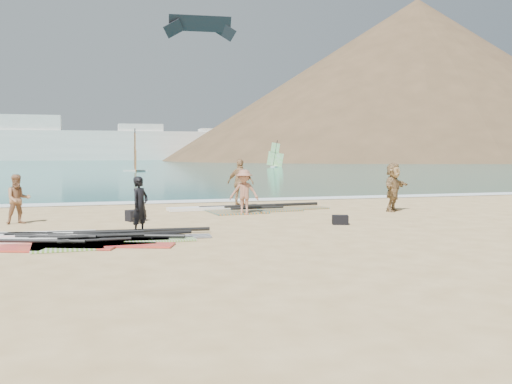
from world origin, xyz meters
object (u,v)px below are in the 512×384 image
object	(u,v)px
rig_grey	(91,236)
rig_green	(75,241)
beachgoer_mid	(244,192)
beachgoer_back	(241,183)
gear_bag_far	(340,220)
rig_red	(38,240)
gear_bag_near	(135,216)
beachgoer_left	(18,199)
rig_orange	(237,209)
beachgoer_right	(393,187)
person_wetsuit	(140,205)

from	to	relation	value
rig_grey	rig_green	size ratio (longest dim) A/B	1.06
rig_grey	beachgoer_mid	distance (m)	6.89
beachgoer_back	gear_bag_far	bearing A→B (deg)	139.64
rig_green	beachgoer_mid	xyz separation A→B (m)	(5.69, 5.09, 0.76)
rig_red	beachgoer_back	distance (m)	10.46
gear_bag_near	beachgoer_left	bearing A→B (deg)	175.69
rig_grey	beachgoer_left	xyz separation A→B (m)	(-2.17, 3.77, 0.73)
gear_bag_far	beachgoer_back	size ratio (longest dim) A/B	0.25
rig_red	beachgoer_left	xyz separation A→B (m)	(-0.89, 4.04, 0.72)
gear_bag_far	beachgoer_left	bearing A→B (deg)	162.67
rig_grey	rig_orange	world-z (taller)	rig_orange
beachgoer_mid	beachgoer_back	xyz separation A→B (m)	(0.64, 2.91, 0.16)
gear_bag_near	beachgoer_right	distance (m)	9.65
rig_grey	rig_red	world-z (taller)	rig_red
gear_bag_far	beachgoer_mid	distance (m)	4.20
rig_orange	gear_bag_far	distance (m)	5.47
gear_bag_far	person_wetsuit	size ratio (longest dim) A/B	0.30
rig_orange	beachgoer_right	distance (m)	5.99
rig_red	beachgoer_right	bearing A→B (deg)	38.28
rig_red	gear_bag_far	xyz separation A→B (m)	(8.70, 1.04, 0.09)
gear_bag_far	beachgoer_right	distance (m)	4.78
person_wetsuit	beachgoer_left	distance (m)	4.86
gear_bag_far	rig_orange	bearing A→B (deg)	111.16
beachgoer_left	beachgoer_mid	bearing A→B (deg)	-13.25
rig_red	rig_grey	bearing A→B (deg)	31.55
gear_bag_far	rig_green	bearing A→B (deg)	-168.89
rig_green	rig_red	bearing A→B (deg)	148.66
gear_bag_near	beachgoer_mid	size ratio (longest dim) A/B	0.35
person_wetsuit	gear_bag_far	bearing A→B (deg)	-42.60
beachgoer_left	rig_orange	bearing A→B (deg)	-2.15
rig_green	rig_red	xyz separation A→B (m)	(-0.90, 0.49, 0.00)
gear_bag_near	beachgoer_left	size ratio (longest dim) A/B	0.36
gear_bag_near	gear_bag_far	distance (m)	6.61
beachgoer_right	beachgoer_left	bearing A→B (deg)	142.30
rig_green	person_wetsuit	bearing A→B (deg)	30.92
rig_grey	gear_bag_near	xyz separation A→B (m)	(1.40, 3.50, 0.13)
rig_grey	beachgoer_left	size ratio (longest dim) A/B	3.46
gear_bag_near	gear_bag_far	size ratio (longest dim) A/B	1.17
rig_red	beachgoer_left	size ratio (longest dim) A/B	3.81
rig_orange	gear_bag_near	bearing A→B (deg)	-154.36
beachgoer_right	person_wetsuit	bearing A→B (deg)	161.69
gear_bag_near	beachgoer_back	size ratio (longest dim) A/B	0.29
rig_orange	gear_bag_near	world-z (taller)	gear_bag_near
beachgoer_left	beachgoer_right	distance (m)	13.19
rig_grey	beachgoer_mid	bearing A→B (deg)	42.95
rig_green	person_wetsuit	xyz separation A→B (m)	(1.67, 1.11, 0.74)
beachgoer_back	person_wetsuit	bearing A→B (deg)	92.69
gear_bag_near	beachgoer_mid	bearing A→B (deg)	12.10
rig_green	gear_bag_far	distance (m)	7.96
rig_red	beachgoer_mid	distance (m)	8.07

